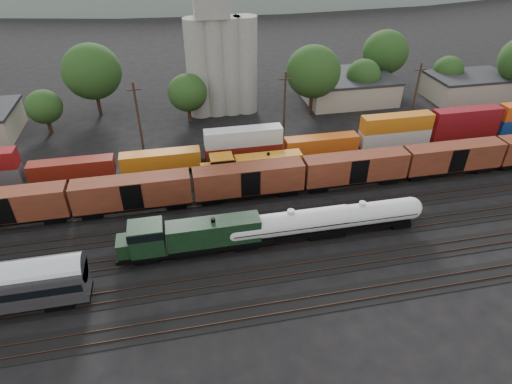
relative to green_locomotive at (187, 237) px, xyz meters
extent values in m
plane|color=black|center=(6.60, 5.00, -2.68)|extent=(600.00, 600.00, 0.00)
cube|color=black|center=(6.60, -10.00, -2.64)|extent=(180.00, 3.20, 0.08)
cube|color=#382319|center=(6.60, -10.72, -2.56)|extent=(180.00, 0.08, 0.16)
cube|color=#382319|center=(6.60, -9.28, -2.56)|extent=(180.00, 0.08, 0.16)
cube|color=black|center=(6.60, -5.00, -2.64)|extent=(180.00, 3.20, 0.08)
cube|color=#382319|center=(6.60, -5.72, -2.56)|extent=(180.00, 0.08, 0.16)
cube|color=#382319|center=(6.60, -4.28, -2.56)|extent=(180.00, 0.08, 0.16)
cube|color=black|center=(6.60, 0.00, -2.64)|extent=(180.00, 3.20, 0.08)
cube|color=#382319|center=(6.60, -0.72, -2.56)|extent=(180.00, 0.08, 0.16)
cube|color=#382319|center=(6.60, 0.72, -2.56)|extent=(180.00, 0.08, 0.16)
cube|color=black|center=(6.60, 5.00, -2.64)|extent=(180.00, 3.20, 0.08)
cube|color=#382319|center=(6.60, 4.28, -2.56)|extent=(180.00, 0.08, 0.16)
cube|color=#382319|center=(6.60, 5.72, -2.56)|extent=(180.00, 0.08, 0.16)
cube|color=black|center=(6.60, 10.00, -2.64)|extent=(180.00, 3.20, 0.08)
cube|color=#382319|center=(6.60, 9.28, -2.56)|extent=(180.00, 0.08, 0.16)
cube|color=#382319|center=(6.60, 10.72, -2.56)|extent=(180.00, 0.08, 0.16)
cube|color=black|center=(6.60, 15.00, -2.64)|extent=(180.00, 3.20, 0.08)
cube|color=#382319|center=(6.60, 14.28, -2.56)|extent=(180.00, 0.08, 0.16)
cube|color=#382319|center=(6.60, 15.72, -2.56)|extent=(180.00, 0.08, 0.16)
cube|color=black|center=(6.60, 20.00, -2.64)|extent=(180.00, 3.20, 0.08)
cube|color=#382319|center=(6.60, 19.28, -2.56)|extent=(180.00, 0.08, 0.16)
cube|color=#382319|center=(6.60, 20.72, -2.56)|extent=(180.00, 0.08, 0.16)
cube|color=black|center=(0.98, 0.00, -1.33)|extent=(17.82, 3.04, 0.42)
cube|color=black|center=(0.98, 0.00, -1.80)|extent=(5.24, 2.31, 0.84)
cube|color=black|center=(3.12, 0.00, 0.30)|extent=(10.69, 2.52, 2.83)
cube|color=black|center=(-4.37, 0.00, 0.61)|extent=(3.77, 3.04, 3.46)
cube|color=black|center=(-4.37, 0.00, 1.71)|extent=(3.88, 3.15, 0.94)
cube|color=black|center=(-6.86, 0.00, -0.18)|extent=(1.68, 2.52, 1.89)
cylinder|color=black|center=(3.12, 0.00, 1.87)|extent=(0.52, 0.52, 0.52)
cube|color=black|center=(-4.72, 0.00, -2.01)|extent=(2.73, 2.10, 0.73)
cube|color=black|center=(6.68, 0.00, -2.01)|extent=(2.73, 2.10, 0.73)
cylinder|color=silver|center=(12.23, 0.00, 0.09)|extent=(13.68, 2.82, 2.82)
sphere|color=silver|center=(5.39, 0.00, 0.09)|extent=(2.82, 2.82, 2.82)
sphere|color=silver|center=(19.07, 0.00, 0.09)|extent=(2.82, 2.82, 2.82)
cylinder|color=silver|center=(12.23, 0.00, 1.69)|extent=(0.87, 0.87, 0.49)
cube|color=black|center=(12.23, 0.00, 0.09)|extent=(13.99, 2.95, 0.08)
cube|color=black|center=(12.23, 0.00, -1.46)|extent=(13.21, 2.14, 0.49)
cube|color=black|center=(6.64, 0.00, -2.05)|extent=(2.53, 1.94, 0.68)
cube|color=black|center=(17.83, 0.00, -2.05)|extent=(2.53, 1.94, 0.68)
cylinder|color=silver|center=(21.16, 0.00, 0.02)|extent=(13.31, 2.74, 2.74)
sphere|color=silver|center=(14.51, 0.00, 0.02)|extent=(2.74, 2.74, 2.74)
sphere|color=silver|center=(27.81, 0.00, 0.02)|extent=(2.74, 2.74, 2.74)
cylinder|color=silver|center=(21.16, 0.00, 1.58)|extent=(0.85, 0.85, 0.47)
cube|color=black|center=(21.16, 0.00, 0.02)|extent=(13.61, 2.87, 0.08)
cube|color=black|center=(21.16, 0.00, -1.49)|extent=(12.85, 2.08, 0.47)
cube|color=black|center=(15.72, 0.00, -2.06)|extent=(2.46, 1.89, 0.66)
cube|color=black|center=(26.60, 0.00, -2.06)|extent=(2.46, 1.89, 0.66)
cube|color=black|center=(-13.25, -5.00, -1.99)|extent=(2.83, 2.18, 0.76)
cube|color=black|center=(11.06, 15.00, -1.48)|extent=(16.47, 2.65, 0.37)
cube|color=black|center=(11.06, 15.00, -1.89)|extent=(4.57, 2.01, 0.73)
cube|color=#C97011|center=(13.03, 15.00, -0.06)|extent=(9.88, 2.20, 2.47)
cube|color=#C97011|center=(6.12, 15.00, 0.22)|extent=(3.29, 2.65, 3.02)
cube|color=black|center=(6.12, 15.00, 1.18)|extent=(3.38, 2.74, 0.82)
cube|color=#C97011|center=(3.81, 15.00, -0.47)|extent=(1.46, 2.20, 1.65)
cylinder|color=black|center=(13.03, 15.00, 1.31)|extent=(0.46, 0.46, 0.46)
cube|color=black|center=(5.79, 15.00, -2.07)|extent=(2.38, 1.83, 0.64)
cube|color=black|center=(16.33, 15.00, -2.07)|extent=(2.38, 1.83, 0.64)
cube|color=black|center=(-21.65, 10.00, -1.48)|extent=(15.00, 2.60, 0.40)
cube|color=#5F2717|center=(-21.65, 10.00, 0.62)|extent=(15.00, 2.90, 3.80)
cube|color=black|center=(-6.25, 10.00, -1.48)|extent=(15.00, 2.60, 0.40)
cube|color=#5F2717|center=(-6.25, 10.00, 0.62)|extent=(15.00, 2.90, 3.80)
cube|color=black|center=(9.15, 10.00, -1.48)|extent=(15.00, 2.60, 0.40)
cube|color=#5F2717|center=(9.15, 10.00, 0.62)|extent=(15.00, 2.90, 3.80)
cube|color=black|center=(24.55, 10.00, -1.48)|extent=(15.00, 2.60, 0.40)
cube|color=#5F2717|center=(24.55, 10.00, 0.62)|extent=(15.00, 2.90, 3.80)
cube|color=black|center=(39.95, 10.00, -1.48)|extent=(15.00, 2.60, 0.40)
cube|color=#5F2717|center=(39.95, 10.00, 0.62)|extent=(15.00, 2.90, 3.80)
cube|color=black|center=(6.60, 20.00, -2.18)|extent=(160.00, 2.60, 0.60)
cube|color=maroon|center=(-15.36, 20.00, -0.58)|extent=(12.00, 2.40, 2.60)
cube|color=#CA6F14|center=(-2.56, 20.00, -0.58)|extent=(12.00, 2.40, 2.60)
cube|color=maroon|center=(10.24, 20.00, -0.58)|extent=(12.00, 2.40, 2.60)
cube|color=silver|center=(10.24, 20.00, 2.02)|extent=(12.00, 2.40, 2.60)
cube|color=#D35B15|center=(23.04, 20.00, -0.58)|extent=(12.00, 2.40, 2.60)
cube|color=silver|center=(35.84, 20.00, -0.58)|extent=(12.00, 2.40, 2.60)
cube|color=#BD6513|center=(35.84, 20.00, 2.02)|extent=(12.00, 2.40, 2.60)
cube|color=maroon|center=(48.64, 20.00, -0.58)|extent=(12.00, 2.40, 2.60)
cube|color=maroon|center=(48.64, 20.00, 2.02)|extent=(12.00, 2.40, 2.60)
cylinder|color=gray|center=(5.60, 41.00, 6.32)|extent=(4.40, 4.40, 18.00)
cylinder|color=gray|center=(8.60, 41.00, 6.32)|extent=(4.40, 4.40, 18.00)
cylinder|color=gray|center=(11.60, 41.00, 6.32)|extent=(4.40, 4.40, 18.00)
cylinder|color=gray|center=(14.60, 41.00, 6.32)|extent=(4.40, 4.40, 18.00)
cube|color=#9E937F|center=(36.60, 43.00, -0.38)|extent=(18.00, 14.00, 4.60)
cube|color=#232326|center=(36.60, 43.00, 2.17)|extent=(18.36, 14.28, 0.50)
cube|color=#9E937F|center=(61.60, 38.00, -0.38)|extent=(16.00, 10.00, 4.60)
cube|color=#232326|center=(61.60, 38.00, 2.17)|extent=(16.32, 10.20, 0.50)
cylinder|color=black|center=(-21.93, 38.14, -1.54)|extent=(0.70, 0.70, 2.28)
ellipsoid|color=#244419|center=(-21.93, 38.14, 2.30)|extent=(6.20, 6.20, 5.88)
cylinder|color=black|center=(-13.85, 44.70, -0.70)|extent=(0.70, 0.70, 3.96)
ellipsoid|color=#244419|center=(-13.85, 44.70, 5.95)|extent=(10.76, 10.76, 10.19)
cylinder|color=black|center=(3.09, 37.79, -1.36)|extent=(0.70, 0.70, 2.65)
ellipsoid|color=#244419|center=(3.09, 37.79, 3.09)|extent=(7.19, 7.19, 6.81)
cylinder|color=black|center=(10.55, 46.19, -0.85)|extent=(0.70, 0.70, 3.66)
ellipsoid|color=#244419|center=(10.55, 46.19, 5.28)|extent=(9.92, 9.92, 9.40)
cylinder|color=black|center=(26.88, 37.34, -0.78)|extent=(0.70, 0.70, 3.80)
ellipsoid|color=#244419|center=(26.88, 37.34, 5.59)|extent=(10.30, 10.30, 9.76)
cylinder|color=black|center=(39.07, 41.12, -1.41)|extent=(0.70, 0.70, 2.54)
ellipsoid|color=#244419|center=(39.07, 41.12, 2.84)|extent=(6.88, 6.88, 6.52)
cylinder|color=black|center=(46.90, 48.15, -0.87)|extent=(0.70, 0.70, 3.62)
ellipsoid|color=#244419|center=(46.90, 48.15, 5.19)|extent=(9.81, 9.81, 9.30)
cylinder|color=black|center=(58.89, 41.87, -1.53)|extent=(0.70, 0.70, 2.31)
ellipsoid|color=#244419|center=(58.89, 41.87, 2.36)|extent=(6.28, 6.28, 5.95)
cylinder|color=black|center=(-5.40, 27.00, 3.32)|extent=(0.36, 0.36, 12.00)
cube|color=black|center=(-5.40, 27.00, 8.12)|extent=(2.20, 0.18, 0.18)
cylinder|color=black|center=(18.60, 27.00, 3.32)|extent=(0.36, 0.36, 12.00)
cube|color=black|center=(18.60, 27.00, 8.12)|extent=(2.20, 0.18, 0.18)
cylinder|color=black|center=(42.60, 27.00, 3.32)|extent=(0.36, 0.36, 12.00)
cube|color=black|center=(42.60, 27.00, 8.12)|extent=(2.20, 0.18, 0.18)
ellipsoid|color=#59665B|center=(46.60, 265.00, -25.43)|extent=(520.00, 286.00, 130.00)
camera|label=1|loc=(0.05, -38.54, 31.11)|focal=30.00mm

